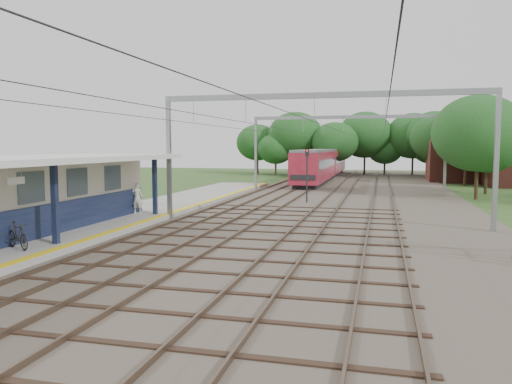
% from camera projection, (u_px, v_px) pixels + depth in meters
% --- Properties ---
extents(ground, '(160.00, 160.00, 0.00)m').
position_uv_depth(ground, '(110.00, 312.00, 12.72)').
color(ground, '#2D4C1E').
rests_on(ground, ground).
extents(ballast_bed, '(18.00, 90.00, 0.10)m').
position_uv_depth(ballast_bed, '(348.00, 197.00, 40.71)').
color(ballast_bed, '#473D33').
rests_on(ballast_bed, ground).
extents(platform, '(5.00, 52.00, 0.35)m').
position_uv_depth(platform, '(121.00, 218.00, 28.05)').
color(platform, gray).
rests_on(platform, ground).
extents(yellow_stripe, '(0.45, 52.00, 0.01)m').
position_uv_depth(yellow_stripe, '(158.00, 217.00, 27.49)').
color(yellow_stripe, yellow).
rests_on(yellow_stripe, platform).
extents(station_building, '(3.41, 18.00, 3.40)m').
position_uv_depth(station_building, '(9.00, 197.00, 21.45)').
color(station_building, beige).
rests_on(station_building, platform).
extents(canopy, '(6.40, 20.00, 3.44)m').
position_uv_depth(canopy, '(13.00, 161.00, 20.07)').
color(canopy, '#101834').
rests_on(canopy, platform).
extents(rail_tracks, '(11.80, 88.00, 0.15)m').
position_uv_depth(rail_tracks, '(317.00, 195.00, 41.31)').
color(rail_tracks, brown).
rests_on(rail_tracks, ballast_bed).
extents(catenary_system, '(17.22, 88.00, 7.00)m').
position_uv_depth(catenary_system, '(336.00, 128.00, 35.80)').
color(catenary_system, gray).
rests_on(catenary_system, ground).
extents(tree_band, '(31.72, 30.88, 8.82)m').
position_uv_depth(tree_band, '(361.00, 141.00, 66.49)').
color(tree_band, '#382619').
rests_on(tree_band, ground).
extents(house_far, '(8.00, 6.12, 8.66)m').
position_uv_depth(house_far, '(464.00, 155.00, 58.73)').
color(house_far, brown).
rests_on(house_far, ground).
extents(person, '(0.72, 0.54, 1.81)m').
position_uv_depth(person, '(137.00, 198.00, 28.80)').
color(person, silver).
rests_on(person, platform).
extents(bicycle, '(1.75, 1.24, 1.04)m').
position_uv_depth(bicycle, '(18.00, 235.00, 18.82)').
color(bicycle, black).
rests_on(bicycle, platform).
extents(train, '(2.86, 35.59, 3.76)m').
position_uv_depth(train, '(324.00, 163.00, 63.74)').
color(train, black).
rests_on(train, ballast_bed).
extents(signal_post, '(0.28, 0.25, 4.00)m').
position_uv_depth(signal_post, '(307.00, 171.00, 36.51)').
color(signal_post, black).
rests_on(signal_post, ground).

